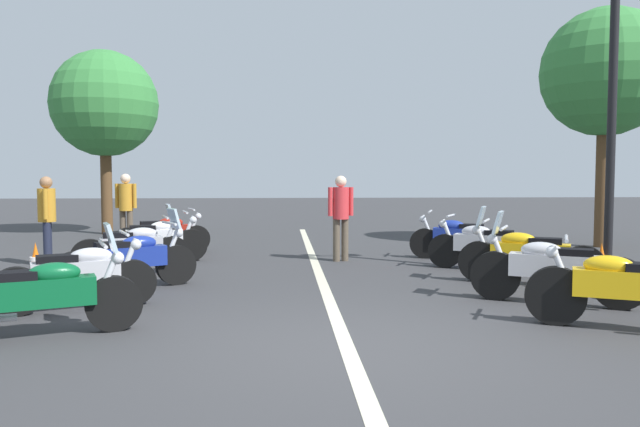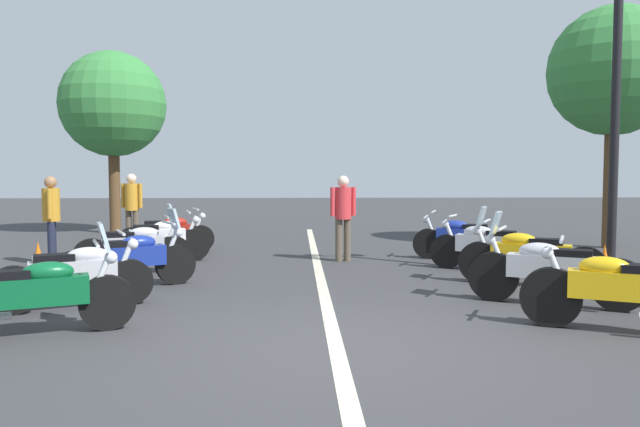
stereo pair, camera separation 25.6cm
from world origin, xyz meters
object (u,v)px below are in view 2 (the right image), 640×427
object	(u,v)px
motorcycle_left_row_4	(159,239)
street_lamp_twin_globe	(617,51)
motorcycle_right_row_0	(620,290)
motorcycle_right_row_4	(463,238)
motorcycle_left_row_5	(168,233)
motorcycle_left_row_1	(75,275)
roadside_tree_0	(113,105)
roadside_tree_1	(614,72)
traffic_cone_2	(38,261)
bystander_1	(343,211)
motorcycle_left_row_0	(33,294)
motorcycle_right_row_3	(487,246)
motorcycle_right_row_1	(551,270)
motorcycle_left_row_2	(129,258)
motorcycle_left_row_3	(135,247)
motorcycle_right_row_2	(528,256)
bystander_4	(51,213)
bystander_2	(132,204)
traffic_cone_1	(604,264)

from	to	relation	value
motorcycle_left_row_4	street_lamp_twin_globe	size ratio (longest dim) A/B	0.37
motorcycle_right_row_0	motorcycle_right_row_4	world-z (taller)	motorcycle_right_row_0
motorcycle_left_row_5	motorcycle_left_row_1	bearing A→B (deg)	-109.87
roadside_tree_0	roadside_tree_1	distance (m)	13.32
traffic_cone_2	bystander_1	xyz separation A→B (m)	(1.82, -5.21, 0.71)
street_lamp_twin_globe	motorcycle_left_row_1	bearing A→B (deg)	102.64
motorcycle_left_row_1	motorcycle_right_row_4	distance (m)	7.52
street_lamp_twin_globe	motorcycle_left_row_0	bearing A→B (deg)	111.62
street_lamp_twin_globe	motorcycle_right_row_3	bearing A→B (deg)	57.43
motorcycle_right_row_4	bystander_1	xyz separation A→B (m)	(-0.09, 2.43, 0.55)
traffic_cone_2	roadside_tree_0	distance (m)	8.63
motorcycle_right_row_1	motorcycle_right_row_3	size ratio (longest dim) A/B	1.06
motorcycle_left_row_5	street_lamp_twin_globe	size ratio (longest dim) A/B	0.36
motorcycle_left_row_2	motorcycle_left_row_3	bearing A→B (deg)	72.23
motorcycle_right_row_2	bystander_4	distance (m)	8.63
motorcycle_left_row_0	bystander_2	bearing A→B (deg)	76.40
bystander_2	bystander_4	xyz separation A→B (m)	(-3.04, 0.70, -0.04)
motorcycle_right_row_0	motorcycle_right_row_2	bearing A→B (deg)	-66.11
motorcycle_left_row_0	bystander_4	world-z (taller)	bystander_4
motorcycle_left_row_0	bystander_1	distance (m)	6.68
motorcycle_right_row_0	bystander_2	bearing A→B (deg)	-22.90
bystander_4	traffic_cone_1	bearing A→B (deg)	151.74
motorcycle_left_row_4	motorcycle_right_row_3	xyz separation A→B (m)	(-1.35, -6.12, -0.00)
bystander_4	bystander_1	bearing A→B (deg)	167.72
motorcycle_left_row_0	bystander_2	xyz separation A→B (m)	(8.28, 1.18, 0.57)
motorcycle_left_row_4	roadside_tree_0	xyz separation A→B (m)	(6.01, 2.62, 3.29)
motorcycle_left_row_2	motorcycle_right_row_3	size ratio (longest dim) A/B	1.01
motorcycle_left_row_2	motorcycle_right_row_1	size ratio (longest dim) A/B	0.95
street_lamp_twin_globe	motorcycle_left_row_2	bearing A→B (deg)	92.72
motorcycle_left_row_1	roadside_tree_1	bearing A→B (deg)	7.89
motorcycle_left_row_1	traffic_cone_2	xyz separation A→B (m)	(2.38, 1.46, -0.15)
bystander_4	motorcycle_right_row_1	bearing A→B (deg)	138.52
motorcycle_right_row_3	roadside_tree_1	size ratio (longest dim) A/B	0.34
motorcycle_left_row_5	bystander_4	world-z (taller)	bystander_4
motorcycle_right_row_2	bystander_4	world-z (taller)	bystander_4
motorcycle_left_row_1	motorcycle_right_row_2	world-z (taller)	motorcycle_right_row_2
motorcycle_left_row_1	motorcycle_left_row_2	distance (m)	1.44
motorcycle_left_row_5	motorcycle_left_row_0	bearing A→B (deg)	-109.48
motorcycle_left_row_2	bystander_2	bearing A→B (deg)	75.69
traffic_cone_1	bystander_4	bearing A→B (deg)	77.04
bystander_2	traffic_cone_1	bearing A→B (deg)	68.98
motorcycle_right_row_4	bystander_4	xyz separation A→B (m)	(-0.38, 8.02, 0.54)
motorcycle_left_row_3	motorcycle_right_row_3	distance (m)	6.20
bystander_1	motorcycle_left_row_4	bearing A→B (deg)	-104.22
motorcycle_right_row_4	street_lamp_twin_globe	xyz separation A→B (m)	(-2.50, -1.73, 3.23)
motorcycle_left_row_5	bystander_2	size ratio (longest dim) A/B	1.14
motorcycle_left_row_4	bystander_2	bearing A→B (deg)	98.52
motorcycle_left_row_5	roadside_tree_0	world-z (taller)	roadside_tree_0
motorcycle_left_row_3	bystander_4	size ratio (longest dim) A/B	1.15
motorcycle_left_row_1	motorcycle_right_row_0	distance (m)	6.49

